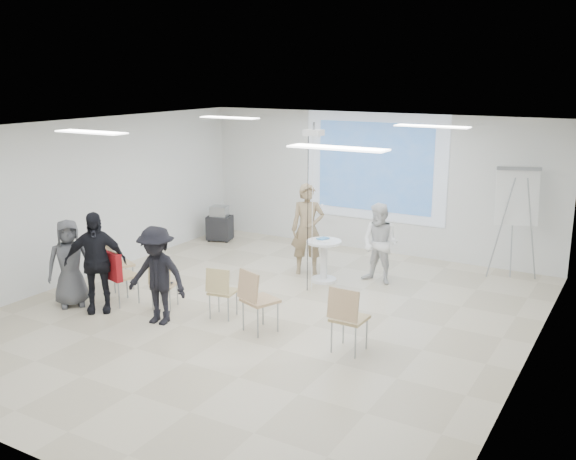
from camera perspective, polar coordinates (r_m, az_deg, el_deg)
The scene contains 30 objects.
floor at distance 10.49m, azimuth -2.22°, elevation -7.83°, with size 8.00×9.00×0.10m, color beige.
ceiling at distance 9.77m, azimuth -2.39°, elevation 9.31°, with size 8.00×9.00×0.10m, color white.
wall_back at distance 13.99m, azimuth 7.75°, elevation 4.19°, with size 8.00×0.10×3.00m, color silver.
wall_left at distance 12.62m, azimuth -18.05°, elevation 2.57°, with size 0.10×9.00×3.00m, color silver.
wall_right at distance 8.62m, azimuth 21.10°, elevation -2.74°, with size 0.10×9.00×3.00m, color silver.
projection_halo at distance 13.88m, azimuth 7.69°, elevation 5.57°, with size 3.20×0.01×2.30m, color silver.
projection_image at distance 13.87m, azimuth 7.67°, elevation 5.57°, with size 2.60×0.01×1.90m, color #376FBB.
pedestal_table at distance 11.98m, azimuth 3.21°, elevation -2.51°, with size 0.80×0.80×0.81m.
player_left at distance 12.33m, azimuth 1.76°, elevation 0.61°, with size 0.73×0.49×2.00m, color #99805D.
player_right at distance 11.90m, azimuth 8.19°, elevation -0.84°, with size 0.80×0.64×1.66m, color white.
controller_left at distance 12.39m, azimuth 3.06°, elevation 2.17°, with size 0.04×0.12×0.04m, color white.
controller_right at distance 12.12m, azimuth 7.89°, elevation 0.86°, with size 0.04×0.12×0.04m, color white.
chair_far_left at distance 11.89m, azimuth -15.13°, elevation -2.65°, with size 0.58×0.60×0.92m.
chair_left_mid at distance 11.12m, azimuth -14.92°, elevation -3.62°, with size 0.57×0.59×0.97m.
chair_left_inner at distance 10.76m, azimuth -11.09°, elevation -4.48°, with size 0.48×0.50×0.82m.
chair_center at distance 10.22m, azimuth -5.98°, elevation -5.19°, with size 0.47×0.49×0.85m.
chair_right_inner at distance 9.61m, azimuth -2.90°, elevation -5.87°, with size 0.61×0.63×0.99m.
chair_right_far at distance 8.96m, azimuth 5.27°, elevation -7.46°, with size 0.46×0.50×0.97m.
red_jacket at distance 10.97m, azimuth -15.40°, elevation -3.09°, with size 0.49×0.11×0.47m, color #AA141A.
laptop at distance 10.85m, azimuth -10.85°, elevation -4.57°, with size 0.30×0.22×0.02m, color black.
audience_left at distance 10.80m, azimuth -16.79°, elevation -2.14°, with size 1.11×0.67×1.91m, color black.
audience_mid at distance 10.07m, azimuth -11.59°, elevation -3.42°, with size 1.14×0.62×1.76m, color black.
audience_outer at distance 11.23m, azimuth -18.87°, elevation -2.38°, with size 0.81×0.53×1.66m, color #57575C.
flipchart_easel at distance 12.60m, azimuth 19.70°, elevation 2.75°, with size 0.87×0.69×2.13m.
av_cart at distance 14.98m, azimuth -6.09°, elevation 0.49°, with size 0.65×0.57×0.82m.
ceiling_projector at distance 11.04m, azimuth 2.27°, elevation 7.95°, with size 0.30×0.25×3.00m.
fluor_panel_nw at distance 12.55m, azimuth -5.23°, elevation 9.91°, with size 1.20×0.30×0.02m, color white.
fluor_panel_ne at distance 10.75m, azimuth 12.69°, elevation 8.98°, with size 1.20×0.30×0.02m, color white.
fluor_panel_sw at distance 9.91m, azimuth -17.11°, elevation 8.31°, with size 1.20×0.30×0.02m, color white.
fluor_panel_se at distance 7.51m, azimuth 4.43°, elevation 7.28°, with size 1.20×0.30×0.02m, color white.
Camera 1 is at (5.23, -8.22, 3.83)m, focal length 40.00 mm.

